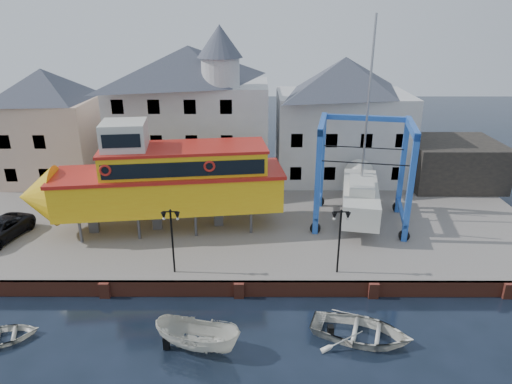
{
  "coord_description": "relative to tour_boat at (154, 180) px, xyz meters",
  "views": [
    {
      "loc": [
        1.07,
        -23.1,
        15.9
      ],
      "look_at": [
        1.0,
        7.0,
        4.0
      ],
      "focal_mm": 32.0,
      "sensor_mm": 36.0,
      "label": 1
    }
  ],
  "objects": [
    {
      "name": "motorboat_d",
      "position": [
        -5.94,
        -11.25,
        -4.79
      ],
      "size": [
        4.22,
        3.61,
        0.74
      ],
      "primitive_type": "imported",
      "rotation": [
        0.0,
        0.0,
        1.92
      ],
      "color": "beige",
      "rests_on": "ground"
    },
    {
      "name": "building_white_right",
      "position": [
        15.24,
        11.68,
        1.81
      ],
      "size": [
        12.0,
        8.0,
        11.2
      ],
      "color": "#B9B9B9",
      "rests_on": "hardstanding"
    },
    {
      "name": "building_white_main",
      "position": [
        1.37,
        11.07,
        2.55
      ],
      "size": [
        14.0,
        8.3,
        14.0
      ],
      "color": "#B9B9B9",
      "rests_on": "hardstanding"
    },
    {
      "name": "shed_dark",
      "position": [
        25.24,
        9.68,
        -1.79
      ],
      "size": [
        8.0,
        7.0,
        4.0
      ],
      "primitive_type": "cube",
      "color": "black",
      "rests_on": "hardstanding"
    },
    {
      "name": "motorboat_b",
      "position": [
        12.75,
        -11.02,
        -4.79
      ],
      "size": [
        6.11,
        5.17,
        1.08
      ],
      "primitive_type": "imported",
      "rotation": [
        0.0,
        0.0,
        1.25
      ],
      "color": "beige",
      "rests_on": "ground"
    },
    {
      "name": "tour_boat",
      "position": [
        0.0,
        0.0,
        0.0
      ],
      "size": [
        18.86,
        6.67,
        8.04
      ],
      "rotation": [
        0.0,
        0.0,
        0.13
      ],
      "color": "#59595E",
      "rests_on": "hardstanding"
    },
    {
      "name": "quay_wall",
      "position": [
        6.24,
        -7.21,
        -4.29
      ],
      "size": [
        44.0,
        0.47,
        1.0
      ],
      "color": "brown",
      "rests_on": "ground"
    },
    {
      "name": "lamp_post_right",
      "position": [
        12.24,
        -6.12,
        -0.62
      ],
      "size": [
        1.12,
        0.32,
        4.2
      ],
      "color": "black",
      "rests_on": "hardstanding"
    },
    {
      "name": "motorboat_a",
      "position": [
        4.34,
        -11.85,
        -4.79
      ],
      "size": [
        4.84,
        2.94,
        1.75
      ],
      "primitive_type": "imported",
      "rotation": [
        0.0,
        0.0,
        1.28
      ],
      "color": "beige",
      "rests_on": "ground"
    },
    {
      "name": "hardstanding",
      "position": [
        6.24,
        3.68,
        -4.29
      ],
      "size": [
        44.0,
        22.0,
        1.0
      ],
      "primitive_type": "cube",
      "color": "#6D655D",
      "rests_on": "ground"
    },
    {
      "name": "building_pink",
      "position": [
        -11.76,
        10.68,
        1.36
      ],
      "size": [
        8.0,
        7.0,
        10.3
      ],
      "color": "#CEA68D",
      "rests_on": "hardstanding"
    },
    {
      "name": "lamp_post_left",
      "position": [
        2.24,
        -6.12,
        -0.62
      ],
      "size": [
        1.12,
        0.32,
        4.2
      ],
      "color": "black",
      "rests_on": "hardstanding"
    },
    {
      "name": "ground",
      "position": [
        6.24,
        -7.32,
        -4.79
      ],
      "size": [
        140.0,
        140.0,
        0.0
      ],
      "primitive_type": "plane",
      "color": "black",
      "rests_on": "ground"
    },
    {
      "name": "travel_lift",
      "position": [
        15.2,
        2.01,
        -1.32
      ],
      "size": [
        7.82,
        10.13,
        14.86
      ],
      "rotation": [
        0.0,
        0.0,
        -0.19
      ],
      "color": "#1B449D",
      "rests_on": "hardstanding"
    }
  ]
}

